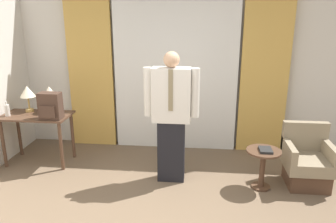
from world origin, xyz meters
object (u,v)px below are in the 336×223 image
object	(u,v)px
book	(266,150)
table_lamp_right	(49,93)
backpack	(50,106)
side_table	(263,162)
person	(171,114)
bottle_near_edge	(7,110)
armchair	(307,163)
table_lamp_left	(27,93)
desk	(37,123)

from	to	relation	value
book	table_lamp_right	bearing A→B (deg)	168.60
backpack	side_table	distance (m)	3.00
table_lamp_right	side_table	bearing A→B (deg)	-11.07
backpack	person	world-z (taller)	person
person	bottle_near_edge	bearing A→B (deg)	174.18
backpack	armchair	world-z (taller)	backpack
table_lamp_left	book	xyz separation A→B (m)	(3.44, -0.62, -0.51)
armchair	side_table	world-z (taller)	armchair
desk	table_lamp_right	world-z (taller)	table_lamp_right
armchair	book	size ratio (longest dim) A/B	3.87
table_lamp_left	person	xyz separation A→B (m)	(2.22, -0.49, -0.11)
person	armchair	world-z (taller)	person
book	armchair	bearing A→B (deg)	17.66
backpack	armchair	distance (m)	3.60
table_lamp_left	table_lamp_right	size ratio (longest dim) A/B	1.00
bottle_near_edge	person	world-z (taller)	person
table_lamp_left	side_table	world-z (taller)	table_lamp_left
side_table	book	xyz separation A→B (m)	(0.01, -0.02, 0.19)
backpack	book	size ratio (longest dim) A/B	1.83
table_lamp_right	backpack	distance (m)	0.36
table_lamp_right	book	world-z (taller)	table_lamp_right
table_lamp_right	backpack	size ratio (longest dim) A/B	1.05
side_table	book	distance (m)	0.19
armchair	person	bearing A→B (deg)	-178.18
book	desk	bearing A→B (deg)	171.70
desk	book	distance (m)	3.30
person	side_table	bearing A→B (deg)	-5.18
person	side_table	distance (m)	1.34
desk	table_lamp_left	bearing A→B (deg)	139.67
bottle_near_edge	person	size ratio (longest dim) A/B	0.12
table_lamp_left	person	distance (m)	2.28
side_table	backpack	bearing A→B (deg)	174.34
desk	armchair	size ratio (longest dim) A/B	1.24
bottle_near_edge	backpack	world-z (taller)	backpack
side_table	desk	bearing A→B (deg)	172.03
bottle_near_edge	side_table	xyz separation A→B (m)	(3.63, -0.36, -0.49)
side_table	bottle_near_edge	bearing A→B (deg)	174.39
bottle_near_edge	book	xyz separation A→B (m)	(3.65, -0.38, -0.31)
table_lamp_left	backpack	distance (m)	0.59
table_lamp_right	bottle_near_edge	world-z (taller)	table_lamp_right
bottle_near_edge	book	size ratio (longest dim) A/B	1.04
person	armchair	distance (m)	1.91
bottle_near_edge	side_table	distance (m)	3.68
armchair	side_table	distance (m)	0.63
side_table	book	size ratio (longest dim) A/B	2.56
table_lamp_left	table_lamp_right	distance (m)	0.35
table_lamp_left	table_lamp_right	world-z (taller)	same
desk	armchair	xyz separation A→B (m)	(3.85, -0.29, -0.32)
person	side_table	xyz separation A→B (m)	(1.20, -0.11, -0.59)
desk	table_lamp_left	world-z (taller)	table_lamp_left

